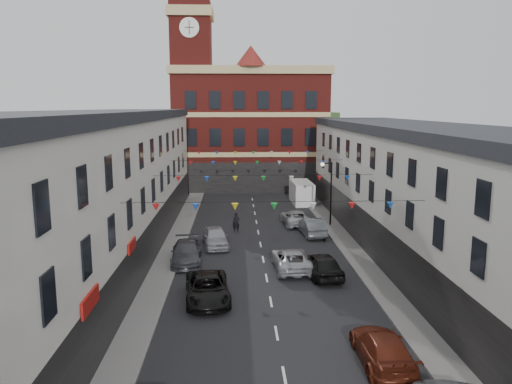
{
  "coord_description": "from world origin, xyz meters",
  "views": [
    {
      "loc": [
        -1.94,
        -30.9,
        10.98
      ],
      "look_at": [
        -0.32,
        8.99,
        4.14
      ],
      "focal_mm": 35.0,
      "sensor_mm": 36.0,
      "label": 1
    }
  ],
  "objects": [
    {
      "name": "car_right_d",
      "position": [
        3.6,
        0.11,
        0.81
      ],
      "size": [
        2.53,
        4.97,
        1.62
      ],
      "primitive_type": "imported",
      "rotation": [
        0.0,
        0.0,
        3.28
      ],
      "color": "black",
      "rests_on": "ground"
    },
    {
      "name": "car_right_f",
      "position": [
        3.6,
        14.67,
        0.7
      ],
      "size": [
        2.75,
        5.2,
        1.39
      ],
      "primitive_type": "imported",
      "rotation": [
        0.0,
        0.0,
        3.23
      ],
      "color": "#A9AAAE",
      "rests_on": "ground"
    },
    {
      "name": "car_left_c",
      "position": [
        -3.62,
        -3.7,
        0.74
      ],
      "size": [
        2.96,
        5.52,
        1.48
      ],
      "primitive_type": "imported",
      "rotation": [
        0.0,
        0.0,
        0.1
      ],
      "color": "black",
      "rests_on": "ground"
    },
    {
      "name": "ground",
      "position": [
        0.0,
        0.0,
        0.0
      ],
      "size": [
        160.0,
        160.0,
        0.0
      ],
      "primitive_type": "plane",
      "color": "black",
      "rests_on": "ground"
    },
    {
      "name": "car_right_c",
      "position": [
        4.3,
        -11.2,
        0.73
      ],
      "size": [
        2.07,
        5.02,
        1.45
      ],
      "primitive_type": "imported",
      "rotation": [
        0.0,
        0.0,
        3.13
      ],
      "color": "maroon",
      "rests_on": "ground"
    },
    {
      "name": "distant_hill",
      "position": [
        -4.0,
        62.0,
        5.0
      ],
      "size": [
        40.0,
        14.0,
        10.0
      ],
      "primitive_type": "cube",
      "color": "#334D24",
      "rests_on": "ground"
    },
    {
      "name": "car_right_e",
      "position": [
        4.55,
        10.74,
        0.77
      ],
      "size": [
        2.05,
        4.81,
        1.54
      ],
      "primitive_type": "imported",
      "rotation": [
        0.0,
        0.0,
        3.23
      ],
      "color": "#505459",
      "rests_on": "ground"
    },
    {
      "name": "moving_car",
      "position": [
        1.8,
        1.67,
        0.73
      ],
      "size": [
        2.65,
        5.33,
        1.45
      ],
      "primitive_type": "imported",
      "rotation": [
        0.0,
        0.0,
        3.19
      ],
      "color": "#A0A1A7",
      "rests_on": "ground"
    },
    {
      "name": "pedestrian",
      "position": [
        -1.94,
        12.14,
        0.88
      ],
      "size": [
        0.68,
        0.48,
        1.75
      ],
      "primitive_type": "imported",
      "rotation": [
        0.0,
        0.0,
        -0.1
      ],
      "color": "black",
      "rests_on": "ground"
    },
    {
      "name": "terrace_right",
      "position": [
        11.78,
        1.0,
        4.85
      ],
      "size": [
        8.4,
        56.0,
        9.7
      ],
      "color": "beige",
      "rests_on": "ground"
    },
    {
      "name": "civic_building",
      "position": [
        0.0,
        37.95,
        8.14
      ],
      "size": [
        20.6,
        13.3,
        18.5
      ],
      "color": "maroon",
      "rests_on": "ground"
    },
    {
      "name": "terrace_left",
      "position": [
        -11.78,
        1.0,
        5.35
      ],
      "size": [
        8.4,
        56.0,
        10.7
      ],
      "color": "silver",
      "rests_on": "ground"
    },
    {
      "name": "white_van",
      "position": [
        5.6,
        25.37,
        1.24
      ],
      "size": [
        2.32,
        5.68,
        2.49
      ],
      "primitive_type": "cube",
      "rotation": [
        0.0,
        0.0,
        0.03
      ],
      "color": "white",
      "rests_on": "ground"
    },
    {
      "name": "pavement_left",
      "position": [
        -6.9,
        2.0,
        0.07
      ],
      "size": [
        1.8,
        64.0,
        0.15
      ],
      "primitive_type": "cube",
      "color": "#605E5B",
      "rests_on": "ground"
    },
    {
      "name": "car_left_d",
      "position": [
        -5.5,
        3.47,
        0.74
      ],
      "size": [
        2.4,
        5.25,
        1.49
      ],
      "primitive_type": "imported",
      "rotation": [
        0.0,
        0.0,
        0.06
      ],
      "color": "#3C3D43",
      "rests_on": "ground"
    },
    {
      "name": "clock_tower",
      "position": [
        -7.5,
        35.0,
        14.93
      ],
      "size": [
        5.6,
        5.6,
        30.0
      ],
      "color": "maroon",
      "rests_on": "ground"
    },
    {
      "name": "pavement_right",
      "position": [
        6.9,
        2.0,
        0.07
      ],
      "size": [
        1.8,
        64.0,
        0.15
      ],
      "primitive_type": "cube",
      "color": "#605E5B",
      "rests_on": "ground"
    },
    {
      "name": "car_left_e",
      "position": [
        -3.6,
        7.55,
        0.78
      ],
      "size": [
        2.45,
        4.8,
        1.57
      ],
      "primitive_type": "imported",
      "rotation": [
        0.0,
        0.0,
        0.13
      ],
      "color": "#9B9CA4",
      "rests_on": "ground"
    },
    {
      "name": "street_lamp",
      "position": [
        6.55,
        14.0,
        3.9
      ],
      "size": [
        1.1,
        0.36,
        6.0
      ],
      "color": "black",
      "rests_on": "ground"
    }
  ]
}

